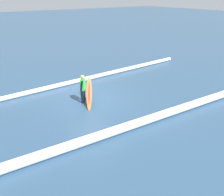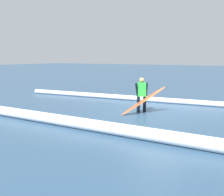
{
  "view_description": "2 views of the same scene",
  "coord_description": "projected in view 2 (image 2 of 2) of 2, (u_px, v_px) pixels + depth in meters",
  "views": [
    {
      "loc": [
        7.36,
        12.05,
        5.54
      ],
      "look_at": [
        0.14,
        2.18,
        0.72
      ],
      "focal_mm": 43.88,
      "sensor_mm": 36.0,
      "label": 1
    },
    {
      "loc": [
        -5.09,
        11.74,
        2.4
      ],
      "look_at": [
        0.4,
        3.04,
        0.96
      ],
      "focal_mm": 47.68,
      "sensor_mm": 36.0,
      "label": 2
    }
  ],
  "objects": [
    {
      "name": "wave_crest_foreground",
      "position": [
        184.0,
        102.0,
        14.98
      ],
      "size": [
        19.56,
        1.72,
        0.26
      ],
      "primitive_type": "cylinder",
      "rotation": [
        0.0,
        1.57,
        0.07
      ],
      "color": "white",
      "rests_on": "ground_plane"
    },
    {
      "name": "ground_plane",
      "position": [
        157.0,
        112.0,
        12.86
      ],
      "size": [
        137.35,
        137.35,
        0.0
      ],
      "primitive_type": "plane",
      "color": "navy"
    },
    {
      "name": "surfer",
      "position": [
        142.0,
        93.0,
        12.84
      ],
      "size": [
        0.4,
        0.51,
        1.5
      ],
      "rotation": [
        0.0,
        0.0,
        0.76
      ],
      "color": "black",
      "rests_on": "ground_plane"
    },
    {
      "name": "wave_crest_midground",
      "position": [
        144.0,
        133.0,
        8.58
      ],
      "size": [
        25.11,
        0.94,
        0.38
      ],
      "primitive_type": "cylinder",
      "rotation": [
        0.0,
        1.57,
        -0.02
      ],
      "color": "white",
      "rests_on": "ground_plane"
    },
    {
      "name": "surfboard",
      "position": [
        144.0,
        101.0,
        12.57
      ],
      "size": [
        1.4,
        1.96,
        1.13
      ],
      "color": "#E55926",
      "rests_on": "ground_plane"
    }
  ]
}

